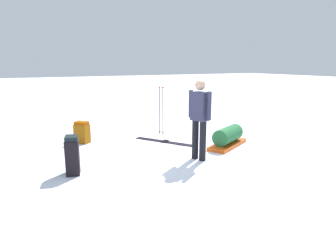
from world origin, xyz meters
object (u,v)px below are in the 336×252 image
at_px(ski_pair_near, 165,142).
at_px(backpack_bright, 72,156).
at_px(ski_poles_planted_far, 161,108).
at_px(gear_sled, 228,137).
at_px(skier_standing, 199,116).
at_px(backpack_large_dark, 82,133).
at_px(ski_poles_planted_near, 196,112).

height_order(ski_pair_near, backpack_bright, backpack_bright).
xyz_separation_m(ski_pair_near, backpack_bright, (1.22, -2.56, 0.35)).
xyz_separation_m(ski_poles_planted_far, gear_sled, (1.94, 0.86, -0.54)).
xyz_separation_m(skier_standing, ski_poles_planted_far, (-2.47, 0.35, -0.19)).
xyz_separation_m(backpack_large_dark, ski_poles_planted_far, (0.07, 2.25, 0.48)).
relative_size(ski_pair_near, ski_poles_planted_near, 1.24).
bearing_deg(ski_pair_near, backpack_bright, -64.58).
bearing_deg(skier_standing, ski_poles_planted_near, 148.60).
bearing_deg(backpack_large_dark, ski_pair_near, 64.05).
distance_m(skier_standing, ski_poles_planted_near, 1.92).
bearing_deg(ski_pair_near, ski_poles_planted_near, 91.44).
height_order(backpack_large_dark, ski_poles_planted_far, ski_poles_planted_far).
height_order(backpack_large_dark, backpack_bright, backpack_bright).
xyz_separation_m(backpack_bright, gear_sled, (-0.14, 3.75, -0.13)).
relative_size(ski_poles_planted_far, gear_sled, 0.97).
bearing_deg(skier_standing, backpack_large_dark, -143.08).
bearing_deg(ski_poles_planted_near, gear_sled, 11.44).
height_order(ski_pair_near, backpack_large_dark, backpack_large_dark).
xyz_separation_m(skier_standing, backpack_large_dark, (-2.53, -1.90, -0.68)).
relative_size(ski_pair_near, backpack_large_dark, 2.80).
distance_m(skier_standing, gear_sled, 1.51).
height_order(skier_standing, gear_sled, skier_standing).
bearing_deg(ski_pair_near, ski_poles_planted_far, 159.23).
xyz_separation_m(ski_poles_planted_near, gear_sled, (1.10, 0.22, -0.48)).
height_order(skier_standing, ski_poles_planted_near, skier_standing).
xyz_separation_m(ski_poles_planted_near, ski_poles_planted_far, (-0.84, -0.64, 0.05)).
xyz_separation_m(backpack_large_dark, backpack_bright, (2.15, -0.64, 0.08)).
bearing_deg(gear_sled, skier_standing, -66.63).
height_order(ski_pair_near, ski_poles_planted_near, ski_poles_planted_near).
height_order(ski_poles_planted_near, gear_sled, ski_poles_planted_near).
height_order(ski_pair_near, gear_sled, gear_sled).
relative_size(skier_standing, gear_sled, 1.20).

